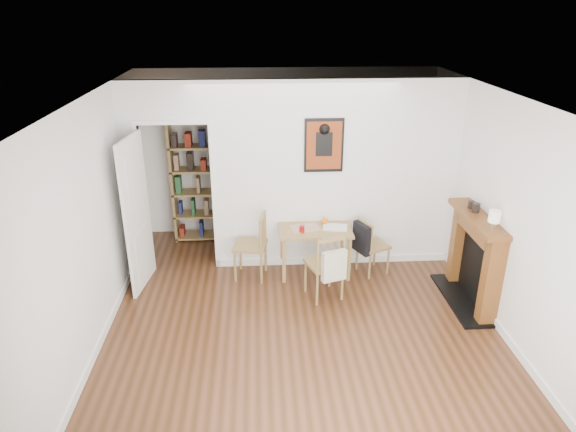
{
  "coord_description": "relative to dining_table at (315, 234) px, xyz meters",
  "views": [
    {
      "loc": [
        -0.47,
        -5.18,
        3.5
      ],
      "look_at": [
        -0.12,
        0.6,
        1.07
      ],
      "focal_mm": 32.0,
      "sensor_mm": 36.0,
      "label": 1
    }
  ],
  "objects": [
    {
      "name": "notebook",
      "position": [
        0.27,
        -0.0,
        0.09
      ],
      "size": [
        0.36,
        0.29,
        0.02
      ],
      "primitive_type": "cube",
      "rotation": [
        0.0,
        0.0,
        -0.18
      ],
      "color": "white",
      "rests_on": "dining_table"
    },
    {
      "name": "ground",
      "position": [
        -0.28,
        -1.1,
        -0.59
      ],
      "size": [
        5.2,
        5.2,
        0.0
      ],
      "primitive_type": "plane",
      "color": "#58301C",
      "rests_on": "ground"
    },
    {
      "name": "mantel_lamp",
      "position": [
        1.85,
        -1.21,
        0.7
      ],
      "size": [
        0.13,
        0.13,
        0.21
      ],
      "color": "silver",
      "rests_on": "fireplace"
    },
    {
      "name": "red_glass",
      "position": [
        -0.19,
        -0.11,
        0.13
      ],
      "size": [
        0.07,
        0.07,
        0.09
      ],
      "primitive_type": "cylinder",
      "color": "#9A0E0E",
      "rests_on": "dining_table"
    },
    {
      "name": "ceramic_jar_b",
      "position": [
        1.84,
        -0.61,
        0.62
      ],
      "size": [
        0.08,
        0.08,
        0.1
      ],
      "primitive_type": "cylinder",
      "color": "black",
      "rests_on": "fireplace"
    },
    {
      "name": "orange_fruit",
      "position": [
        0.15,
        0.13,
        0.12
      ],
      "size": [
        0.09,
        0.09,
        0.09
      ],
      "primitive_type": "sphere",
      "color": "orange",
      "rests_on": "dining_table"
    },
    {
      "name": "chair_front",
      "position": [
        0.06,
        -0.64,
        -0.13
      ],
      "size": [
        0.57,
        0.61,
        0.9
      ],
      "color": "olive",
      "rests_on": "ground"
    },
    {
      "name": "fireplace",
      "position": [
        1.88,
        -0.85,
        0.03
      ],
      "size": [
        0.45,
        1.25,
        1.16
      ],
      "color": "brown",
      "rests_on": "ground"
    },
    {
      "name": "placemat",
      "position": [
        -0.13,
        0.02,
        0.08
      ],
      "size": [
        0.45,
        0.37,
        0.0
      ],
      "primitive_type": "cube",
      "rotation": [
        0.0,
        0.0,
        0.24
      ],
      "color": "beige",
      "rests_on": "dining_table"
    },
    {
      "name": "chair_right",
      "position": [
        0.79,
        -0.05,
        -0.18
      ],
      "size": [
        0.55,
        0.52,
        0.79
      ],
      "color": "olive",
      "rests_on": "ground"
    },
    {
      "name": "dining_table",
      "position": [
        0.0,
        0.0,
        0.0
      ],
      "size": [
        0.98,
        0.62,
        0.67
      ],
      "color": "#A1814B",
      "rests_on": "ground"
    },
    {
      "name": "chair_left",
      "position": [
        -0.88,
        -0.07,
        -0.13
      ],
      "size": [
        0.54,
        0.54,
        0.92
      ],
      "color": "olive",
      "rests_on": "ground"
    },
    {
      "name": "room_shell",
      "position": [
        -0.18,
        0.24,
        0.71
      ],
      "size": [
        5.2,
        5.2,
        5.2
      ],
      "color": "white",
      "rests_on": "ground"
    },
    {
      "name": "bookshelf",
      "position": [
        -1.67,
        1.23,
        0.36
      ],
      "size": [
        0.81,
        0.32,
        1.92
      ],
      "color": "#A1814B",
      "rests_on": "ground"
    },
    {
      "name": "ceramic_jar_a",
      "position": [
        1.85,
        -0.73,
        0.63
      ],
      "size": [
        0.09,
        0.09,
        0.11
      ],
      "primitive_type": "cylinder",
      "color": "black",
      "rests_on": "fireplace"
    }
  ]
}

